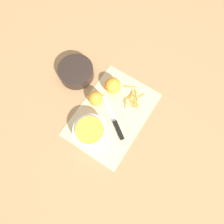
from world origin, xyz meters
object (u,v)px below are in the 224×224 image
Objects in this scene: knife at (116,125)px; bowl_dark at (76,72)px; bowl_speckled at (90,132)px; orange_right at (113,85)px; orange_left at (96,98)px.

bowl_dark is at bearing 14.26° from knife.
bowl_speckled reaches higher than bowl_dark.
orange_right reaches higher than bowl_dark.
bowl_speckled is 0.89× the size of bowl_dark.
bowl_dark is 2.23× the size of orange_right.
bowl_speckled is 0.14m from knife.
orange_left is 0.89× the size of orange_right.
bowl_speckled is at bearing -132.14° from bowl_dark.
orange_right is at bearing -80.94° from bowl_dark.
bowl_dark is (0.23, 0.25, -0.01)m from bowl_speckled.
orange_right is at bearing -17.65° from orange_left.
orange_left is at bearing 162.35° from orange_right.
knife is 0.20m from orange_right.
knife is (0.10, -0.08, -0.03)m from bowl_speckled.
bowl_speckled is 0.18m from orange_left.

